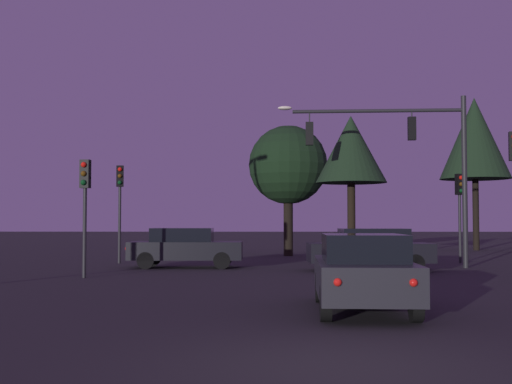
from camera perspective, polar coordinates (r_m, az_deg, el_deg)
The scene contains 11 objects.
ground_plane at distance 32.64m, azimuth 2.63°, elevation -5.69°, with size 168.00×168.00×0.00m, color #262326.
traffic_signal_mast_arm at distance 26.12m, azimuth 13.01°, elevation 3.72°, with size 7.26×0.59×6.62m.
traffic_light_corner_left at distance 21.45m, azimuth -14.62°, elevation -0.11°, with size 0.32×0.36×3.73m.
traffic_light_median at distance 28.56m, azimuth -11.73°, elevation -0.16°, with size 0.34×0.37×4.16m.
traffic_light_far_side at distance 29.43m, azimuth 17.26°, elevation -0.61°, with size 0.36×0.38×3.82m.
car_nearside_lane at distance 13.21m, azimuth 9.24°, elevation -6.77°, with size 1.95×4.38×1.52m.
car_crossing_left at distance 24.00m, azimuth 9.89°, elevation -4.87°, with size 4.50×2.00×1.52m.
car_crossing_right at distance 25.50m, azimuth -6.16°, elevation -4.76°, with size 4.41×1.90×1.52m.
tree_behind_sign at distance 43.22m, azimuth 18.44°, elevation 4.40°, with size 4.32×4.32×9.51m.
tree_left_far at distance 29.10m, azimuth 8.24°, elevation 3.60°, with size 3.10×3.10×6.42m.
tree_center_horizon at distance 34.24m, azimuth 2.80°, elevation 2.31°, with size 4.10×4.10×6.77m.
Camera 1 is at (-0.85, -8.09, 1.77)m, focal length 46.13 mm.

